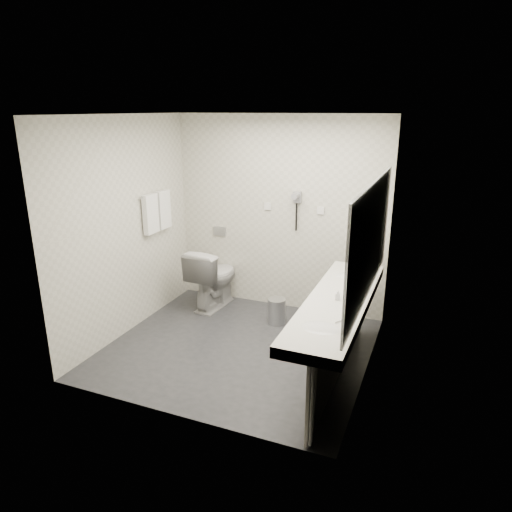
% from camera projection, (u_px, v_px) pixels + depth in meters
% --- Properties ---
extents(floor, '(2.80, 2.80, 0.00)m').
position_uv_depth(floor, '(239.00, 347.00, 5.17)').
color(floor, '#26272B').
rests_on(floor, ground).
extents(ceiling, '(2.80, 2.80, 0.00)m').
position_uv_depth(ceiling, '(236.00, 114.00, 4.41)').
color(ceiling, silver).
rests_on(ceiling, wall_back).
extents(wall_back, '(2.80, 0.00, 2.80)m').
position_uv_depth(wall_back, '(279.00, 215.00, 5.94)').
color(wall_back, beige).
rests_on(wall_back, floor).
extents(wall_front, '(2.80, 0.00, 2.80)m').
position_uv_depth(wall_front, '(169.00, 282.00, 3.64)').
color(wall_front, beige).
rests_on(wall_front, floor).
extents(wall_left, '(0.00, 2.60, 2.60)m').
position_uv_depth(wall_left, '(126.00, 228.00, 5.29)').
color(wall_left, beige).
rests_on(wall_left, floor).
extents(wall_right, '(0.00, 2.60, 2.60)m').
position_uv_depth(wall_right, '(374.00, 255.00, 4.29)').
color(wall_right, beige).
rests_on(wall_right, floor).
extents(vanity_counter, '(0.55, 2.20, 0.10)m').
position_uv_depth(vanity_counter, '(338.00, 304.00, 4.35)').
color(vanity_counter, silver).
rests_on(vanity_counter, floor).
extents(vanity_panel, '(0.03, 2.15, 0.75)m').
position_uv_depth(vanity_panel, '(338.00, 344.00, 4.47)').
color(vanity_panel, gray).
rests_on(vanity_panel, floor).
extents(vanity_post_near, '(0.06, 0.06, 0.75)m').
position_uv_depth(vanity_post_near, '(312.00, 406.00, 3.54)').
color(vanity_post_near, silver).
rests_on(vanity_post_near, floor).
extents(vanity_post_far, '(0.06, 0.06, 0.75)m').
position_uv_depth(vanity_post_far, '(360.00, 305.00, 5.38)').
color(vanity_post_far, silver).
rests_on(vanity_post_far, floor).
extents(mirror, '(0.02, 2.20, 1.05)m').
position_uv_depth(mirror, '(371.00, 240.00, 4.06)').
color(mirror, '#B2BCC6').
rests_on(mirror, wall_right).
extents(basin_near, '(0.40, 0.31, 0.05)m').
position_uv_depth(basin_near, '(321.00, 329.00, 3.76)').
color(basin_near, silver).
rests_on(basin_near, vanity_counter).
extents(basin_far, '(0.40, 0.31, 0.05)m').
position_uv_depth(basin_far, '(351.00, 278.00, 4.91)').
color(basin_far, silver).
rests_on(basin_far, vanity_counter).
extents(faucet_near, '(0.04, 0.04, 0.15)m').
position_uv_depth(faucet_near, '(345.00, 323.00, 3.67)').
color(faucet_near, silver).
rests_on(faucet_near, vanity_counter).
extents(faucet_far, '(0.04, 0.04, 0.15)m').
position_uv_depth(faucet_far, '(371.00, 272.00, 4.81)').
color(faucet_far, silver).
rests_on(faucet_far, vanity_counter).
extents(soap_bottle_a, '(0.05, 0.05, 0.10)m').
position_uv_depth(soap_bottle_a, '(338.00, 295.00, 4.30)').
color(soap_bottle_a, beige).
rests_on(soap_bottle_a, vanity_counter).
extents(glass_left, '(0.08, 0.08, 0.12)m').
position_uv_depth(glass_left, '(362.00, 284.00, 4.52)').
color(glass_left, silver).
rests_on(glass_left, vanity_counter).
extents(glass_right, '(0.08, 0.08, 0.11)m').
position_uv_depth(glass_right, '(362.00, 286.00, 4.50)').
color(glass_right, silver).
rests_on(glass_right, vanity_counter).
extents(toilet, '(0.52, 0.84, 0.82)m').
position_uv_depth(toilet, '(213.00, 277.00, 6.15)').
color(toilet, silver).
rests_on(toilet, floor).
extents(flush_plate, '(0.18, 0.02, 0.12)m').
position_uv_depth(flush_plate, '(220.00, 231.00, 6.32)').
color(flush_plate, '#B2B5BA').
rests_on(flush_plate, wall_back).
extents(pedal_bin, '(0.23, 0.23, 0.31)m').
position_uv_depth(pedal_bin, '(277.00, 312.00, 5.71)').
color(pedal_bin, '#B2B5BA').
rests_on(pedal_bin, floor).
extents(bin_lid, '(0.22, 0.22, 0.02)m').
position_uv_depth(bin_lid, '(277.00, 300.00, 5.66)').
color(bin_lid, '#B2B5BA').
rests_on(bin_lid, pedal_bin).
extents(towel_rail, '(0.02, 0.62, 0.02)m').
position_uv_depth(towel_rail, '(155.00, 194.00, 5.67)').
color(towel_rail, silver).
rests_on(towel_rail, wall_left).
extents(towel_near, '(0.07, 0.24, 0.48)m').
position_uv_depth(towel_near, '(151.00, 214.00, 5.61)').
color(towel_near, white).
rests_on(towel_near, towel_rail).
extents(towel_far, '(0.07, 0.24, 0.48)m').
position_uv_depth(towel_far, '(163.00, 210.00, 5.86)').
color(towel_far, white).
rests_on(towel_far, towel_rail).
extents(dryer_cradle, '(0.10, 0.04, 0.14)m').
position_uv_depth(dryer_cradle, '(297.00, 197.00, 5.75)').
color(dryer_cradle, gray).
rests_on(dryer_cradle, wall_back).
extents(dryer_barrel, '(0.08, 0.14, 0.08)m').
position_uv_depth(dryer_barrel, '(296.00, 196.00, 5.68)').
color(dryer_barrel, gray).
rests_on(dryer_barrel, dryer_cradle).
extents(dryer_cord, '(0.02, 0.02, 0.35)m').
position_uv_depth(dryer_cord, '(296.00, 217.00, 5.81)').
color(dryer_cord, black).
rests_on(dryer_cord, dryer_cradle).
extents(switch_plate_a, '(0.09, 0.02, 0.09)m').
position_uv_depth(switch_plate_a, '(268.00, 206.00, 5.95)').
color(switch_plate_a, silver).
rests_on(switch_plate_a, wall_back).
extents(switch_plate_b, '(0.09, 0.02, 0.09)m').
position_uv_depth(switch_plate_b, '(321.00, 211.00, 5.70)').
color(switch_plate_b, silver).
rests_on(switch_plate_b, wall_back).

